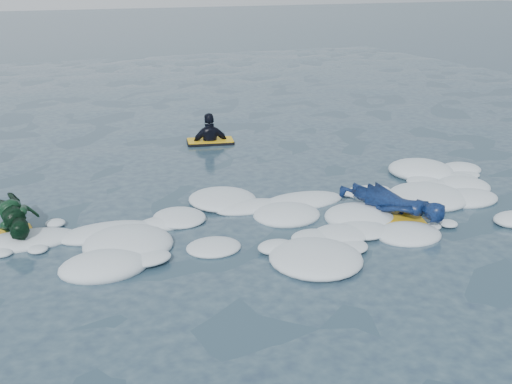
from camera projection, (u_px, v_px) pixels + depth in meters
ground at (248, 256)px, 8.53m from camera, size 120.00×120.00×0.00m
foam_band at (222, 229)px, 9.43m from camera, size 12.00×3.10×0.30m
prone_woman_unit at (394, 204)px, 9.74m from camera, size 1.21×1.85×0.46m
prone_child_unit at (15, 218)px, 9.09m from camera, size 0.79×1.40×0.53m
waiting_rider_unit at (210, 147)px, 14.14m from camera, size 1.11×0.77×1.52m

